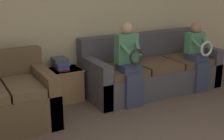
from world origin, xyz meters
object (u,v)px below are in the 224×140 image
object	(u,v)px
child_left_seated	(129,62)
side_shelf	(62,85)
book_stack	(60,64)
couch_main	(150,71)
child_right_seated	(198,54)

from	to	relation	value
child_left_seated	side_shelf	size ratio (longest dim) A/B	2.05
child_left_seated	book_stack	distance (m)	1.03
couch_main	child_right_seated	world-z (taller)	child_right_seated
child_right_seated	book_stack	world-z (taller)	child_right_seated
child_left_seated	side_shelf	xyz separation A→B (m)	(-0.82, 0.60, -0.40)
child_left_seated	book_stack	world-z (taller)	child_left_seated
child_right_seated	book_stack	bearing A→B (deg)	164.11
book_stack	couch_main	bearing A→B (deg)	-8.45
child_left_seated	child_right_seated	xyz separation A→B (m)	(1.31, -0.01, -0.04)
couch_main	book_stack	size ratio (longest dim) A/B	6.74
couch_main	child_left_seated	distance (m)	0.83
couch_main	child_left_seated	xyz separation A→B (m)	(-0.66, -0.38, 0.34)
child_right_seated	side_shelf	bearing A→B (deg)	164.08
child_right_seated	child_left_seated	bearing A→B (deg)	179.63
child_left_seated	child_right_seated	bearing A→B (deg)	-0.37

